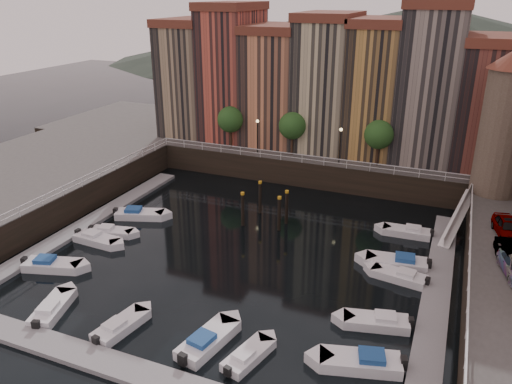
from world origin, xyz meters
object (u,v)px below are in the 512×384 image
at_px(gangway, 458,216).
at_px(boat_left_0, 52,265).
at_px(mooring_pilings, 267,207).
at_px(car_a, 508,229).
at_px(boat_left_2, 111,232).
at_px(corner_tower, 507,120).
at_px(boat_left_1, 96,239).

distance_m(gangway, boat_left_0, 36.07).
relative_size(mooring_pilings, boat_left_0, 0.81).
xyz_separation_m(gangway, car_a, (3.64, -5.47, 1.84)).
distance_m(boat_left_2, car_a, 34.30).
relative_size(corner_tower, boat_left_0, 2.73).
xyz_separation_m(corner_tower, car_a, (0.74, -9.97, -6.43)).
relative_size(gangway, boat_left_1, 1.77).
bearing_deg(car_a, boat_left_2, -179.86).
bearing_deg(boat_left_2, boat_left_1, -109.72).
bearing_deg(car_a, boat_left_0, -169.42).
height_order(gangway, mooring_pilings, gangway).
bearing_deg(boat_left_1, boat_left_0, -91.04).
height_order(gangway, boat_left_0, gangway).
height_order(mooring_pilings, boat_left_1, mooring_pilings).
bearing_deg(corner_tower, boat_left_2, -152.43).
xyz_separation_m(corner_tower, boat_left_2, (-32.65, -17.05, -9.87)).
distance_m(corner_tower, boat_left_2, 38.13).
relative_size(mooring_pilings, boat_left_2, 0.95).
bearing_deg(boat_left_1, gangway, 28.52).
distance_m(boat_left_1, boat_left_2, 1.80).
distance_m(boat_left_1, car_a, 34.91).
bearing_deg(corner_tower, boat_left_1, -150.19).
relative_size(boat_left_0, boat_left_2, 1.17).
height_order(boat_left_0, boat_left_1, boat_left_0).
distance_m(mooring_pilings, boat_left_0, 19.93).
bearing_deg(boat_left_0, boat_left_1, 69.25).
height_order(corner_tower, boat_left_2, corner_tower).
height_order(boat_left_0, car_a, car_a).
relative_size(corner_tower, car_a, 3.09).
bearing_deg(boat_left_2, car_a, -1.04).
bearing_deg(boat_left_0, mooring_pilings, 32.20).
height_order(boat_left_1, car_a, car_a).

